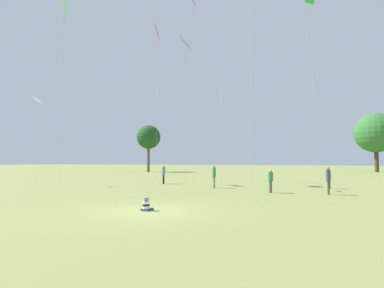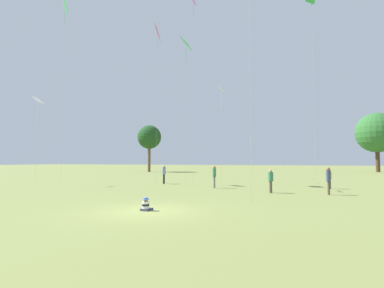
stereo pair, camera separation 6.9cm
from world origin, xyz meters
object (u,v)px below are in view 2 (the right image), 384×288
object	(u,v)px
kite_5	(221,93)
kite_6	(38,103)
kite_3	(311,2)
person_standing_0	(330,177)
kite_0	(186,47)
distant_tree_1	(377,133)
person_standing_3	(214,174)
person_standing_4	(271,179)
seated_toddler	(146,205)
kite_7	(157,35)
kite_2	(65,10)
person_standing_2	(328,178)
person_standing_5	(164,172)
kite_4	(193,15)
distant_tree_0	(149,137)

from	to	relation	value
kite_5	kite_6	size ratio (longest dim) A/B	1.24
kite_3	kite_6	xyz separation A→B (m)	(-24.15, -9.13, -9.96)
person_standing_0	kite_0	xyz separation A→B (m)	(-10.93, -3.31, 10.72)
kite_0	kite_3	bearing A→B (deg)	-15.47
kite_6	distant_tree_1	bearing A→B (deg)	-4.43
person_standing_3	person_standing_4	bearing A→B (deg)	-17.52
person_standing_4	distant_tree_1	bearing A→B (deg)	-97.67
seated_toddler	kite_0	size ratio (longest dim) A/B	0.05
kite_0	kite_7	bearing A→B (deg)	89.97
seated_toddler	kite_0	world-z (taller)	kite_0
kite_2	person_standing_2	bearing A→B (deg)	-93.53
person_standing_4	kite_2	size ratio (longest dim) A/B	0.09
person_standing_4	distant_tree_1	world-z (taller)	distant_tree_1
kite_2	kite_3	size ratio (longest dim) A/B	1.02
kite_5	person_standing_4	bearing A→B (deg)	-106.41
person_standing_5	kite_4	distance (m)	15.60
person_standing_5	kite_2	xyz separation A→B (m)	(-10.43, -2.18, 16.87)
person_standing_3	distant_tree_1	xyz separation A→B (m)	(21.65, 44.80, 6.73)
seated_toddler	person_standing_3	world-z (taller)	person_standing_3
kite_0	distant_tree_0	distance (m)	37.97
person_standing_2	person_standing_4	bearing A→B (deg)	122.34
person_standing_4	distant_tree_0	world-z (taller)	distant_tree_0
person_standing_5	distant_tree_0	distance (m)	33.13
distant_tree_0	kite_4	bearing A→B (deg)	-55.52
person_standing_5	kite_6	distance (m)	13.36
distant_tree_0	person_standing_4	bearing A→B (deg)	-51.32
person_standing_0	seated_toddler	bearing A→B (deg)	-22.80
kite_0	kite_7	xyz separation A→B (m)	(-4.25, 3.33, 2.98)
person_standing_3	kite_3	bearing A→B (deg)	47.85
person_standing_4	person_standing_5	world-z (taller)	person_standing_5
person_standing_0	person_standing_4	world-z (taller)	person_standing_4
kite_5	kite_7	bearing A→B (deg)	170.85
kite_4	kite_6	world-z (taller)	kite_4
person_standing_2	person_standing_3	bearing A→B (deg)	106.74
distant_tree_1	distant_tree_0	bearing A→B (deg)	-162.51
kite_4	kite_7	size ratio (longest dim) A/B	1.16
person_standing_4	kite_7	xyz separation A→B (m)	(-11.01, 4.66, 13.67)
kite_5	seated_toddler	bearing A→B (deg)	-135.31
person_standing_2	kite_0	world-z (taller)	kite_0
distant_tree_1	kite_4	bearing A→B (deg)	-120.47
person_standing_0	person_standing_4	bearing A→B (deg)	-32.78
seated_toddler	kite_5	size ratio (longest dim) A/B	0.06
person_standing_3	kite_4	xyz separation A→B (m)	(-2.86, 3.12, 15.29)
person_standing_2	kite_3	world-z (taller)	kite_3
kite_0	distant_tree_0	xyz separation A→B (m)	(-19.92, 32.00, -4.61)
kite_6	kite_7	bearing A→B (deg)	-28.87
person_standing_0	kite_7	bearing A→B (deg)	-80.90
person_standing_5	distant_tree_1	distance (m)	50.63
person_standing_0	kite_5	bearing A→B (deg)	-104.90
kite_6	distant_tree_1	xyz separation A→B (m)	(37.79, 47.41, 0.27)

